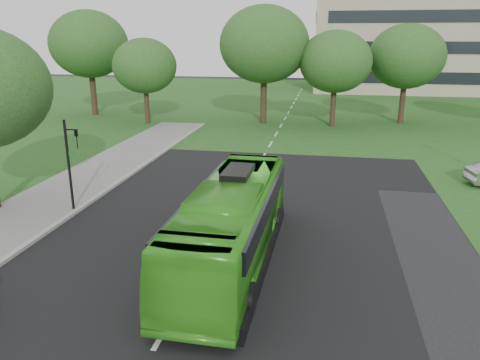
{
  "coord_description": "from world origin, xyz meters",
  "views": [
    {
      "loc": [
        4.11,
        -16.71,
        7.79
      ],
      "look_at": [
        0.39,
        3.24,
        1.6
      ],
      "focal_mm": 35.0,
      "sensor_mm": 36.0,
      "label": 1
    }
  ],
  "objects_px": {
    "tree_park_b": "(264,45)",
    "bus": "(232,223)",
    "tree_park_a": "(145,66)",
    "traffic_light": "(71,159)",
    "office_building": "(455,5)",
    "tree_park_f": "(89,44)",
    "tree_park_c": "(336,62)",
    "tree_park_d": "(407,57)"
  },
  "relations": [
    {
      "from": "tree_park_c",
      "to": "tree_park_a",
      "type": "bearing_deg",
      "value": -175.19
    },
    {
      "from": "office_building",
      "to": "tree_park_a",
      "type": "height_order",
      "value": "office_building"
    },
    {
      "from": "tree_park_a",
      "to": "tree_park_c",
      "type": "xyz_separation_m",
      "value": [
        17.21,
        1.45,
        0.45
      ]
    },
    {
      "from": "office_building",
      "to": "tree_park_b",
      "type": "height_order",
      "value": "office_building"
    },
    {
      "from": "office_building",
      "to": "bus",
      "type": "relative_size",
      "value": 3.75
    },
    {
      "from": "tree_park_d",
      "to": "bus",
      "type": "xyz_separation_m",
      "value": [
        -9.99,
        -30.94,
        -4.65
      ]
    },
    {
      "from": "tree_park_a",
      "to": "tree_park_f",
      "type": "bearing_deg",
      "value": 152.32
    },
    {
      "from": "tree_park_a",
      "to": "tree_park_f",
      "type": "distance_m",
      "value": 8.5
    },
    {
      "from": "tree_park_d",
      "to": "tree_park_f",
      "type": "relative_size",
      "value": 0.86
    },
    {
      "from": "tree_park_b",
      "to": "tree_park_f",
      "type": "bearing_deg",
      "value": 173.93
    },
    {
      "from": "tree_park_a",
      "to": "traffic_light",
      "type": "xyz_separation_m",
      "value": [
        5.44,
        -23.02,
        -2.76
      ]
    },
    {
      "from": "tree_park_f",
      "to": "bus",
      "type": "relative_size",
      "value": 0.98
    },
    {
      "from": "office_building",
      "to": "tree_park_f",
      "type": "distance_m",
      "value": 53.66
    },
    {
      "from": "tree_park_c",
      "to": "tree_park_d",
      "type": "bearing_deg",
      "value": 24.06
    },
    {
      "from": "tree_park_d",
      "to": "tree_park_c",
      "type": "bearing_deg",
      "value": -155.94
    },
    {
      "from": "tree_park_d",
      "to": "traffic_light",
      "type": "xyz_separation_m",
      "value": [
        -18.15,
        -27.31,
        -3.6
      ]
    },
    {
      "from": "tree_park_b",
      "to": "tree_park_f",
      "type": "relative_size",
      "value": 1.01
    },
    {
      "from": "tree_park_b",
      "to": "bus",
      "type": "distance_m",
      "value": 29.26
    },
    {
      "from": "office_building",
      "to": "tree_park_b",
      "type": "xyz_separation_m",
      "value": [
        -23.75,
        -35.01,
        -5.31
      ]
    },
    {
      "from": "bus",
      "to": "tree_park_a",
      "type": "bearing_deg",
      "value": 117.95
    },
    {
      "from": "tree_park_c",
      "to": "traffic_light",
      "type": "bearing_deg",
      "value": -115.7
    },
    {
      "from": "bus",
      "to": "tree_park_d",
      "type": "bearing_deg",
      "value": 73.02
    },
    {
      "from": "tree_park_c",
      "to": "traffic_light",
      "type": "height_order",
      "value": "tree_park_c"
    },
    {
      "from": "office_building",
      "to": "traffic_light",
      "type": "distance_m",
      "value": 67.39
    },
    {
      "from": "office_building",
      "to": "tree_park_d",
      "type": "height_order",
      "value": "office_building"
    },
    {
      "from": "tree_park_f",
      "to": "traffic_light",
      "type": "xyz_separation_m",
      "value": [
        12.79,
        -26.88,
        -4.6
      ]
    },
    {
      "from": "office_building",
      "to": "tree_park_a",
      "type": "relative_size",
      "value": 5.14
    },
    {
      "from": "bus",
      "to": "traffic_light",
      "type": "bearing_deg",
      "value": 156.99
    },
    {
      "from": "tree_park_a",
      "to": "traffic_light",
      "type": "bearing_deg",
      "value": -76.72
    },
    {
      "from": "tree_park_f",
      "to": "bus",
      "type": "height_order",
      "value": "tree_park_f"
    },
    {
      "from": "tree_park_b",
      "to": "tree_park_a",
      "type": "bearing_deg",
      "value": -169.89
    },
    {
      "from": "tree_park_d",
      "to": "bus",
      "type": "height_order",
      "value": "tree_park_d"
    },
    {
      "from": "tree_park_d",
      "to": "tree_park_f",
      "type": "height_order",
      "value": "tree_park_f"
    },
    {
      "from": "office_building",
      "to": "tree_park_c",
      "type": "distance_m",
      "value": 40.07
    },
    {
      "from": "office_building",
      "to": "bus",
      "type": "bearing_deg",
      "value": -108.24
    },
    {
      "from": "tree_park_f",
      "to": "tree_park_c",
      "type": "bearing_deg",
      "value": -5.6
    },
    {
      "from": "tree_park_b",
      "to": "bus",
      "type": "height_order",
      "value": "tree_park_b"
    },
    {
      "from": "office_building",
      "to": "tree_park_f",
      "type": "bearing_deg",
      "value": -141.71
    },
    {
      "from": "traffic_light",
      "to": "tree_park_a",
      "type": "bearing_deg",
      "value": 91.65
    },
    {
      "from": "office_building",
      "to": "tree_park_d",
      "type": "xyz_separation_m",
      "value": [
        -10.97,
        -32.64,
        -6.36
      ]
    },
    {
      "from": "office_building",
      "to": "tree_park_c",
      "type": "bearing_deg",
      "value": -116.04
    },
    {
      "from": "tree_park_f",
      "to": "tree_park_b",
      "type": "bearing_deg",
      "value": -6.07
    }
  ]
}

